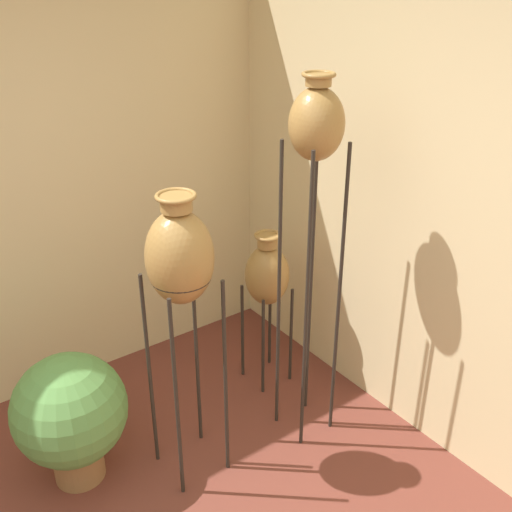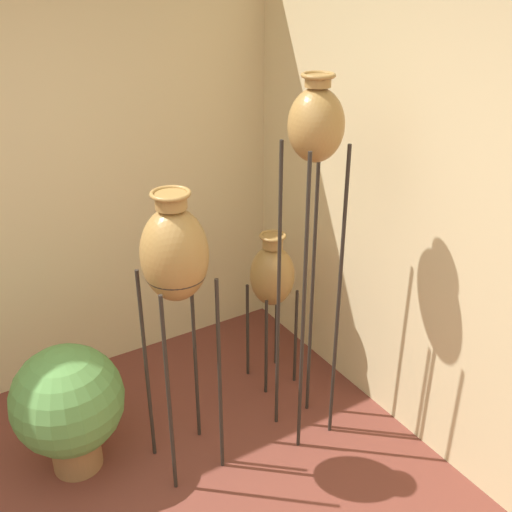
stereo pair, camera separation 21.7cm
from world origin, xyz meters
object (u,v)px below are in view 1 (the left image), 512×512
(vase_stand_tall, at_px, (316,141))
(vase_stand_short, at_px, (267,276))
(potted_plant, at_px, (70,414))
(vase_stand_medium, at_px, (180,261))

(vase_stand_tall, distance_m, vase_stand_short, 1.08)
(vase_stand_short, distance_m, potted_plant, 1.37)
(vase_stand_tall, distance_m, vase_stand_medium, 0.85)
(vase_stand_tall, relative_size, potted_plant, 2.76)
(vase_stand_short, height_order, potted_plant, vase_stand_short)
(potted_plant, bearing_deg, vase_stand_tall, -18.06)
(vase_stand_medium, distance_m, vase_stand_short, 1.00)
(vase_stand_medium, bearing_deg, vase_stand_short, 25.21)
(vase_stand_short, bearing_deg, vase_stand_tall, -100.73)
(vase_stand_medium, xyz_separation_m, vase_stand_short, (0.79, 0.37, -0.49))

